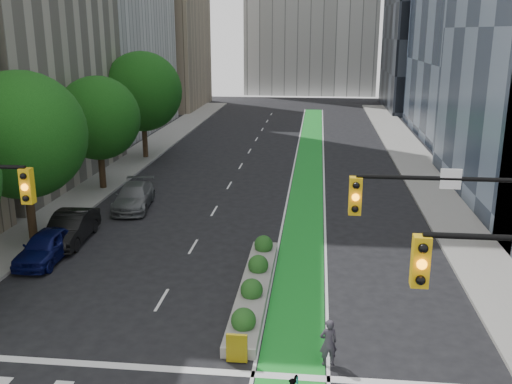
% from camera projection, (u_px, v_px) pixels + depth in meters
% --- Properties ---
extents(sidewalk_left, '(3.60, 90.00, 0.15)m').
position_uv_depth(sidewalk_left, '(108.00, 177.00, 42.36)').
color(sidewalk_left, gray).
rests_on(sidewalk_left, ground).
extents(sidewalk_right, '(3.60, 90.00, 0.15)m').
position_uv_depth(sidewalk_right, '(433.00, 186.00, 39.90)').
color(sidewalk_right, gray).
rests_on(sidewalk_right, ground).
extents(bike_lane_paint, '(2.20, 70.00, 0.01)m').
position_uv_depth(bike_lane_paint, '(309.00, 168.00, 45.62)').
color(bike_lane_paint, '#1A9029').
rests_on(bike_lane_paint, ground).
extents(building_tan_far, '(14.00, 16.00, 26.00)m').
position_uv_depth(building_tan_far, '(150.00, 13.00, 78.90)').
color(building_tan_far, tan).
rests_on(building_tan_far, ground).
extents(building_dark_end, '(14.00, 18.00, 28.00)m').
position_uv_depth(building_dark_end, '(444.00, 4.00, 76.37)').
color(building_dark_end, black).
rests_on(building_dark_end, ground).
extents(tree_mid, '(6.40, 6.40, 8.78)m').
position_uv_depth(tree_mid, '(22.00, 135.00, 28.35)').
color(tree_mid, black).
rests_on(tree_mid, ground).
extents(tree_midfar, '(5.60, 5.60, 7.76)m').
position_uv_depth(tree_midfar, '(98.00, 118.00, 38.08)').
color(tree_midfar, black).
rests_on(tree_midfar, ground).
extents(tree_far, '(6.60, 6.60, 9.00)m').
position_uv_depth(tree_far, '(142.00, 92.00, 47.44)').
color(tree_far, black).
rests_on(tree_far, ground).
extents(signal_right, '(5.82, 0.51, 7.20)m').
position_uv_depth(signal_right, '(501.00, 252.00, 15.47)').
color(signal_right, black).
rests_on(signal_right, ground).
extents(median_planter, '(1.20, 10.26, 1.10)m').
position_uv_depth(median_planter, '(255.00, 285.00, 23.74)').
color(median_planter, gray).
rests_on(median_planter, ground).
extents(cyclist, '(0.69, 0.55, 1.64)m').
position_uv_depth(cyclist, '(328.00, 343.00, 18.51)').
color(cyclist, '#34303A').
rests_on(cyclist, ground).
extents(parked_car_left_near, '(1.75, 4.32, 1.47)m').
position_uv_depth(parked_car_left_near, '(46.00, 246.00, 27.01)').
color(parked_car_left_near, '#0C114A').
rests_on(parked_car_left_near, ground).
extents(parked_car_left_mid, '(1.95, 4.89, 1.58)m').
position_uv_depth(parked_car_left_mid, '(70.00, 228.00, 29.40)').
color(parked_car_left_mid, black).
rests_on(parked_car_left_mid, ground).
extents(parked_car_left_far, '(2.67, 5.29, 1.47)m').
position_uv_depth(parked_car_left_far, '(134.00, 197.00, 35.09)').
color(parked_car_left_far, '#595C5E').
rests_on(parked_car_left_far, ground).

